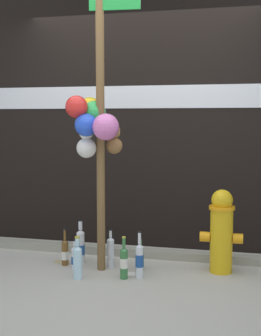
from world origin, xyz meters
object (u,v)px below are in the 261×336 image
bottle_6 (140,257)px  fire_hydrant (221,231)px  bottle_4 (111,251)px  bottle_7 (78,261)px  bottle_3 (65,252)px  bottle_1 (124,262)px  bottle_5 (74,258)px  bottle_0 (81,246)px  bottle_2 (139,260)px  memorial_post (95,101)px

bottle_6 → fire_hydrant: bearing=9.7°
bottle_4 → bottle_7: size_ratio=0.98×
bottle_4 → bottle_6: (0.29, -0.02, -0.03)m
fire_hydrant → bottle_3: bearing=-174.3°
bottle_1 → bottle_7: size_ratio=1.00×
bottle_1 → bottle_5: bottle_1 is taller
bottle_1 → bottle_7: (-0.39, -0.09, 0.01)m
bottle_0 → bottle_2: size_ratio=1.01×
fire_hydrant → bottle_6: bearing=-170.3°
bottle_1 → bottle_2: (0.13, 0.04, 0.02)m
bottle_0 → bottle_6: bearing=-7.1°
fire_hydrant → memorial_post: bearing=-169.5°
fire_hydrant → bottle_4: 1.04m
fire_hydrant → bottle_6: 0.78m
bottle_4 → memorial_post: bearing=-137.7°
bottle_4 → bottle_0: bearing=169.4°
bottle_3 → bottle_6: size_ratio=1.17×
bottle_5 → bottle_7: size_ratio=0.75×
bottle_3 → bottle_5: (0.13, -0.10, -0.02)m
bottle_0 → bottle_3: 0.16m
memorial_post → bottle_7: size_ratio=7.66×
bottle_2 → bottle_6: bottle_2 is taller
memorial_post → bottle_5: (-0.20, -0.04, -1.44)m
bottle_1 → bottle_4: bottle_1 is taller
bottle_2 → bottle_5: bottle_2 is taller
bottle_6 → bottle_0: bearing=172.9°
fire_hydrant → bottle_0: 1.35m
memorial_post → bottle_1: bearing=-29.0°
bottle_3 → bottle_7: size_ratio=0.94×
bottle_0 → fire_hydrant: bearing=2.1°
fire_hydrant → bottle_4: size_ratio=2.08×
bottle_2 → bottle_6: bearing=101.1°
bottle_1 → bottle_6: (0.09, 0.26, -0.02)m
bottle_0 → bottle_4: bearing=-10.6°
bottle_1 → bottle_5: 0.53m
bottle_1 → bottle_5: bearing=165.0°
fire_hydrant → bottle_7: (-1.21, -0.47, -0.22)m
bottle_4 → bottle_7: (-0.19, -0.36, 0.01)m
bottle_1 → bottle_3: size_ratio=1.06×
memorial_post → bottle_6: (0.40, 0.08, -1.42)m
fire_hydrant → bottle_7: bearing=-158.6°
memorial_post → fire_hydrant: size_ratio=3.77×
bottle_0 → bottle_2: bearing=-24.0°
memorial_post → bottle_2: bearing=-16.3°
bottle_2 → bottle_5: size_ratio=1.50×
bottle_0 → bottle_3: (-0.12, -0.10, -0.04)m
bottle_0 → bottle_7: size_ratio=1.14×
bottle_4 → fire_hydrant: bearing=6.1°
memorial_post → fire_hydrant: 1.63m
memorial_post → bottle_5: bearing=-169.9°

